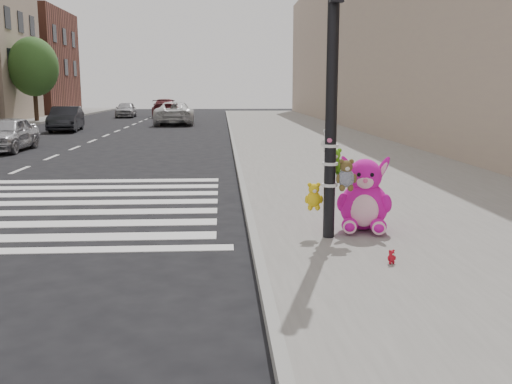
{
  "coord_description": "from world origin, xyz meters",
  "views": [
    {
      "loc": [
        1.1,
        -5.99,
        2.21
      ],
      "look_at": [
        1.58,
        2.08,
        0.75
      ],
      "focal_mm": 40.0,
      "sensor_mm": 36.0,
      "label": 1
    }
  ],
  "objects_px": {
    "car_dark_far": "(66,119)",
    "car_silver_far": "(7,134)",
    "car_white_near": "(175,113)",
    "pink_bunny": "(364,200)",
    "signal_pole": "(332,124)",
    "red_teddy": "(391,257)"
  },
  "relations": [
    {
      "from": "car_dark_far",
      "to": "car_silver_far",
      "type": "bearing_deg",
      "value": -92.67
    },
    {
      "from": "red_teddy",
      "to": "car_dark_far",
      "type": "distance_m",
      "value": 26.59
    },
    {
      "from": "car_silver_far",
      "to": "car_white_near",
      "type": "distance_m",
      "value": 16.19
    },
    {
      "from": "pink_bunny",
      "to": "red_teddy",
      "type": "distance_m",
      "value": 1.71
    },
    {
      "from": "red_teddy",
      "to": "car_dark_far",
      "type": "relative_size",
      "value": 0.04
    },
    {
      "from": "pink_bunny",
      "to": "car_silver_far",
      "type": "height_order",
      "value": "pink_bunny"
    },
    {
      "from": "pink_bunny",
      "to": "car_silver_far",
      "type": "relative_size",
      "value": 0.31
    },
    {
      "from": "car_silver_far",
      "to": "pink_bunny",
      "type": "bearing_deg",
      "value": -52.82
    },
    {
      "from": "signal_pole",
      "to": "pink_bunny",
      "type": "relative_size",
      "value": 3.53
    },
    {
      "from": "pink_bunny",
      "to": "car_silver_far",
      "type": "distance_m",
      "value": 16.23
    },
    {
      "from": "red_teddy",
      "to": "car_white_near",
      "type": "distance_m",
      "value": 30.46
    },
    {
      "from": "signal_pole",
      "to": "car_silver_far",
      "type": "relative_size",
      "value": 1.1
    },
    {
      "from": "pink_bunny",
      "to": "car_dark_far",
      "type": "distance_m",
      "value": 25.08
    },
    {
      "from": "signal_pole",
      "to": "car_dark_far",
      "type": "relative_size",
      "value": 1.01
    },
    {
      "from": "car_silver_far",
      "to": "red_teddy",
      "type": "bearing_deg",
      "value": -56.3
    },
    {
      "from": "signal_pole",
      "to": "pink_bunny",
      "type": "bearing_deg",
      "value": 31.47
    },
    {
      "from": "signal_pole",
      "to": "pink_bunny",
      "type": "height_order",
      "value": "signal_pole"
    },
    {
      "from": "signal_pole",
      "to": "car_dark_far",
      "type": "bearing_deg",
      "value": 112.88
    },
    {
      "from": "signal_pole",
      "to": "car_dark_far",
      "type": "distance_m",
      "value": 25.2
    },
    {
      "from": "car_white_near",
      "to": "car_dark_far",
      "type": "bearing_deg",
      "value": 44.1
    },
    {
      "from": "pink_bunny",
      "to": "car_dark_far",
      "type": "bearing_deg",
      "value": 126.71
    },
    {
      "from": "red_teddy",
      "to": "car_silver_far",
      "type": "height_order",
      "value": "car_silver_far"
    }
  ]
}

